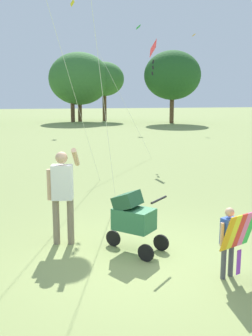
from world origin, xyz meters
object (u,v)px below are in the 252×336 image
stroller (133,216)px  child_with_butterfly_kite (230,236)px  kite_orange_delta (151,54)px  person_adult_flyer (63,189)px

stroller → child_with_butterfly_kite: bearing=-47.1°
child_with_butterfly_kite → stroller: bearing=132.9°
child_with_butterfly_kite → kite_orange_delta: kite_orange_delta is taller
child_with_butterfly_kite → kite_orange_delta: 11.17m
person_adult_flyer → stroller: (1.13, -0.55, -0.38)m
person_adult_flyer → kite_orange_delta: kite_orange_delta is taller
child_with_butterfly_kite → stroller: child_with_butterfly_kite is taller
child_with_butterfly_kite → person_adult_flyer: (-2.29, 1.79, 0.35)m
child_with_butterfly_kite → person_adult_flyer: 2.93m
child_with_butterfly_kite → person_adult_flyer: size_ratio=0.61×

